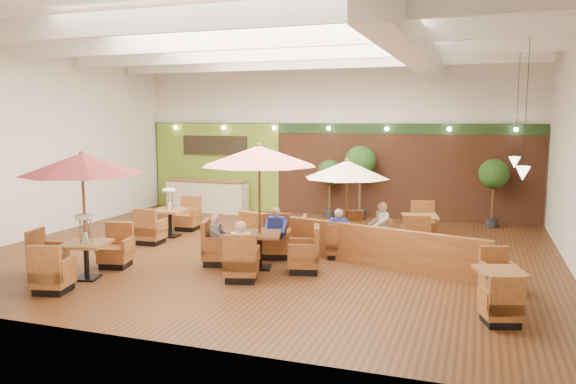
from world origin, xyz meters
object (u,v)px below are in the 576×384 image
at_px(service_counter, 207,196).
at_px(table_1, 259,185).
at_px(topiary_1, 360,165).
at_px(diner_2, 218,234).
at_px(table_4, 499,289).
at_px(diner_4, 380,223).
at_px(table_2, 347,187).
at_px(diner_3, 338,228).
at_px(topiary_0, 330,175).
at_px(diner_1, 276,228).
at_px(table_5, 419,231).
at_px(table_3, 170,220).
at_px(booth_divider, 349,243).
at_px(table_0, 80,188).
at_px(topiary_2, 494,177).
at_px(diner_0, 241,245).

bearing_deg(service_counter, table_1, -54.62).
height_order(topiary_1, diner_2, topiary_1).
height_order(table_1, table_4, table_1).
bearing_deg(service_counter, diner_4, -31.31).
relative_size(service_counter, table_2, 1.23).
bearing_deg(table_1, diner_3, 29.86).
bearing_deg(service_counter, table_2, -34.74).
relative_size(table_1, diner_4, 3.47).
bearing_deg(table_2, topiary_0, 95.24).
bearing_deg(topiary_0, diner_1, -88.29).
bearing_deg(diner_2, table_4, 65.51).
bearing_deg(table_5, table_3, 178.14).
distance_m(service_counter, diner_1, 7.34).
height_order(diner_1, diner_3, diner_1).
height_order(topiary_0, diner_1, topiary_0).
bearing_deg(diner_1, booth_divider, 179.06).
height_order(table_4, diner_1, diner_1).
bearing_deg(service_counter, table_4, -38.28).
bearing_deg(table_0, diner_4, 25.09).
relative_size(table_4, table_5, 0.88).
relative_size(table_4, diner_1, 3.22).
xyz_separation_m(table_4, topiary_1, (-4.20, 7.93, 1.52)).
bearing_deg(table_3, booth_divider, -14.23).
xyz_separation_m(booth_divider, diner_3, (-0.33, 0.26, 0.29)).
xyz_separation_m(topiary_2, diner_2, (-6.13, -6.85, -0.87)).
bearing_deg(table_4, table_2, 118.14).
distance_m(booth_divider, diner_2, 3.11).
xyz_separation_m(table_5, topiary_1, (-2.32, 3.29, 1.46)).
bearing_deg(table_3, service_counter, 100.45).
bearing_deg(table_2, table_5, 19.98).
distance_m(table_5, diner_3, 2.73).
relative_size(topiary_1, diner_4, 2.95).
xyz_separation_m(table_2, diner_1, (-1.46, -1.32, -0.89)).
distance_m(topiary_0, diner_3, 5.65).
xyz_separation_m(diner_1, diner_3, (1.46, 0.45, -0.00)).
bearing_deg(table_2, table_0, -151.98).
xyz_separation_m(topiary_1, diner_2, (-1.92, -6.85, -1.12)).
height_order(table_4, diner_2, diner_2).
distance_m(table_4, diner_1, 5.52).
bearing_deg(table_1, diner_0, -105.88).
distance_m(table_5, diner_0, 5.62).
height_order(table_3, topiary_0, topiary_0).
height_order(service_counter, topiary_1, topiary_1).
relative_size(table_2, diner_4, 2.87).
xyz_separation_m(topiary_1, diner_0, (-0.88, -7.90, -1.09)).
bearing_deg(table_5, diner_0, -136.28).
distance_m(table_4, diner_0, 5.09).
bearing_deg(table_3, topiary_1, 41.54).
height_order(service_counter, diner_4, diner_4).
height_order(service_counter, diner_2, diner_2).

